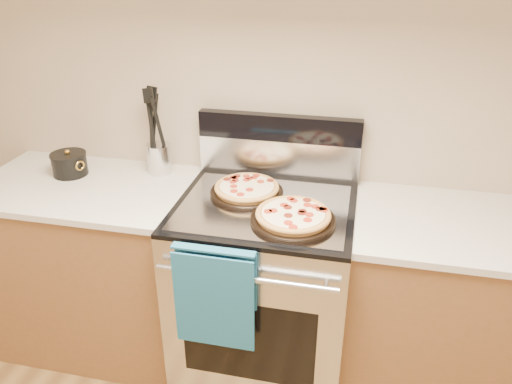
% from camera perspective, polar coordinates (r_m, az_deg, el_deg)
% --- Properties ---
extents(wall_back, '(4.00, 0.00, 4.00)m').
position_cam_1_polar(wall_back, '(2.30, 2.95, 12.15)').
color(wall_back, tan).
rests_on(wall_back, ground).
extents(range_body, '(0.76, 0.68, 0.90)m').
position_cam_1_polar(range_body, '(2.39, 0.98, -11.41)').
color(range_body, '#B7B7BC').
rests_on(range_body, ground).
extents(oven_window, '(0.56, 0.01, 0.40)m').
position_cam_1_polar(oven_window, '(2.14, -0.90, -16.79)').
color(oven_window, black).
rests_on(oven_window, range_body).
extents(cooktop, '(0.76, 0.68, 0.02)m').
position_cam_1_polar(cooktop, '(2.14, 1.07, -1.65)').
color(cooktop, black).
rests_on(cooktop, range_body).
extents(backsplash_lower, '(0.76, 0.06, 0.18)m').
position_cam_1_polar(backsplash_lower, '(2.37, 2.60, 3.94)').
color(backsplash_lower, silver).
rests_on(backsplash_lower, cooktop).
extents(backsplash_upper, '(0.76, 0.06, 0.12)m').
position_cam_1_polar(backsplash_upper, '(2.32, 2.67, 7.36)').
color(backsplash_upper, black).
rests_on(backsplash_upper, backsplash_lower).
extents(oven_handle, '(0.70, 0.03, 0.03)m').
position_cam_1_polar(oven_handle, '(1.89, -1.26, -9.86)').
color(oven_handle, silver).
rests_on(oven_handle, range_body).
extents(dish_towel, '(0.32, 0.05, 0.42)m').
position_cam_1_polar(dish_towel, '(1.98, -4.69, -11.72)').
color(dish_towel, '#1C5990').
rests_on(dish_towel, oven_handle).
extents(foil_sheet, '(0.70, 0.55, 0.01)m').
position_cam_1_polar(foil_sheet, '(2.11, 0.91, -1.71)').
color(foil_sheet, gray).
rests_on(foil_sheet, cooktop).
extents(cabinet_left, '(1.00, 0.62, 0.88)m').
position_cam_1_polar(cabinet_left, '(2.70, -17.70, -8.18)').
color(cabinet_left, brown).
rests_on(cabinet_left, ground).
extents(countertop_left, '(1.02, 0.64, 0.03)m').
position_cam_1_polar(countertop_left, '(2.48, -19.13, 0.53)').
color(countertop_left, beige).
rests_on(countertop_left, cabinet_left).
extents(cabinet_right, '(1.00, 0.62, 0.88)m').
position_cam_1_polar(cabinet_right, '(2.45, 22.33, -13.09)').
color(cabinet_right, brown).
rests_on(cabinet_right, ground).
extents(countertop_right, '(1.02, 0.64, 0.03)m').
position_cam_1_polar(countertop_right, '(2.20, 24.35, -3.83)').
color(countertop_right, beige).
rests_on(countertop_right, cabinet_right).
extents(pepperoni_pizza_back, '(0.33, 0.33, 0.04)m').
position_cam_1_polar(pepperoni_pizza_back, '(2.20, -1.06, 0.31)').
color(pepperoni_pizza_back, '#B67437').
rests_on(pepperoni_pizza_back, foil_sheet).
extents(pepperoni_pizza_front, '(0.40, 0.40, 0.05)m').
position_cam_1_polar(pepperoni_pizza_front, '(1.99, 4.27, -2.81)').
color(pepperoni_pizza_front, '#B67437').
rests_on(pepperoni_pizza_front, foil_sheet).
extents(utensil_crock, '(0.15, 0.15, 0.15)m').
position_cam_1_polar(utensil_crock, '(2.48, -10.98, 3.79)').
color(utensil_crock, silver).
rests_on(utensil_crock, countertop_left).
extents(saucepan, '(0.22, 0.22, 0.10)m').
position_cam_1_polar(saucepan, '(2.58, -20.52, 2.93)').
color(saucepan, black).
rests_on(saucepan, countertop_left).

